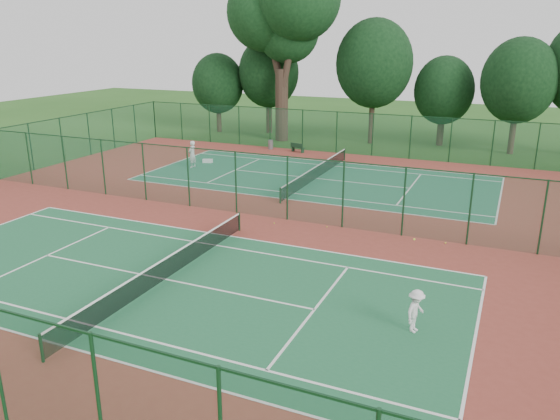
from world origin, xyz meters
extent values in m
plane|color=#27581B|center=(0.00, 0.00, 0.00)|extent=(120.00, 120.00, 0.00)
cube|color=maroon|center=(0.00, 0.00, 0.01)|extent=(40.00, 36.00, 0.01)
cube|color=#1F633B|center=(0.00, -9.00, 0.01)|extent=(23.77, 10.97, 0.01)
cube|color=#206746|center=(0.00, 9.00, 0.01)|extent=(23.77, 10.97, 0.01)
cube|color=#1A4E34|center=(0.00, 18.00, 1.75)|extent=(40.00, 0.02, 3.50)
cube|color=#14381D|center=(0.00, 18.00, 3.46)|extent=(40.00, 0.05, 0.05)
cube|color=#1C5436|center=(0.00, 0.00, 1.75)|extent=(40.00, 0.02, 3.50)
cube|color=#163C20|center=(0.00, 0.00, 3.46)|extent=(40.00, 0.05, 0.05)
cylinder|color=#12341A|center=(0.00, -15.40, 0.49)|extent=(0.10, 0.10, 0.97)
cylinder|color=#12341A|center=(0.00, -2.60, 0.49)|extent=(0.10, 0.10, 0.97)
cube|color=black|center=(0.00, -9.00, 0.48)|extent=(0.02, 12.80, 0.85)
cube|color=white|center=(0.00, -9.00, 0.92)|extent=(0.04, 12.80, 0.06)
cylinder|color=#13351A|center=(0.00, 2.60, 0.49)|extent=(0.10, 0.10, 0.97)
cylinder|color=#13351A|center=(0.00, 15.40, 0.49)|extent=(0.10, 0.10, 0.97)
cube|color=black|center=(0.00, 9.00, 0.48)|extent=(0.02, 12.80, 0.85)
cube|color=silver|center=(0.00, 9.00, 0.92)|extent=(0.04, 12.80, 0.06)
imported|color=silver|center=(9.98, -9.09, 0.77)|extent=(0.80, 1.09, 1.50)
imported|color=silver|center=(-9.74, 8.46, 1.02)|extent=(0.50, 0.74, 2.01)
cylinder|color=slate|center=(-7.29, 17.22, 0.41)|extent=(0.50, 0.50, 0.80)
cube|color=black|center=(-5.11, 17.09, 0.20)|extent=(0.16, 0.35, 0.39)
cube|color=black|center=(-4.12, 16.79, 0.20)|extent=(0.16, 0.35, 0.39)
cube|color=black|center=(-4.61, 16.94, 0.41)|extent=(1.34, 0.72, 0.04)
cube|color=black|center=(-4.66, 16.78, 0.61)|extent=(1.25, 0.41, 0.39)
cube|color=white|center=(-9.54, 10.30, 0.15)|extent=(0.83, 0.55, 0.29)
sphere|color=#BBD030|center=(3.92, -0.36, 0.04)|extent=(0.06, 0.06, 0.06)
sphere|color=#EEF038|center=(9.85, -0.31, 0.05)|extent=(0.07, 0.07, 0.07)
sphere|color=#B5C82E|center=(1.18, -0.91, 0.04)|extent=(0.07, 0.07, 0.07)
cylinder|color=#34241C|center=(-8.12, 21.57, 3.29)|extent=(1.21, 1.21, 6.59)
cylinder|color=#34241C|center=(-9.10, 21.90, 8.23)|extent=(2.23, 0.66, 6.55)
cylinder|color=#34241C|center=(-7.13, 21.35, 8.56)|extent=(2.08, 0.61, 7.11)
sphere|color=black|center=(-9.87, 21.90, 11.52)|extent=(7.02, 7.02, 7.02)
sphere|color=black|center=(-7.90, 22.45, 9.88)|extent=(5.71, 5.71, 5.71)
camera|label=1|loc=(12.31, -25.68, 9.42)|focal=35.00mm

